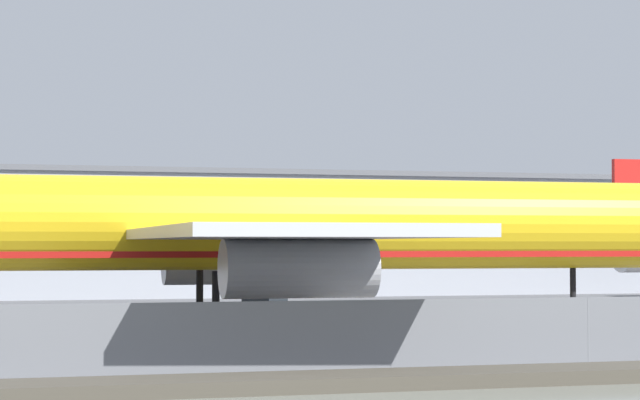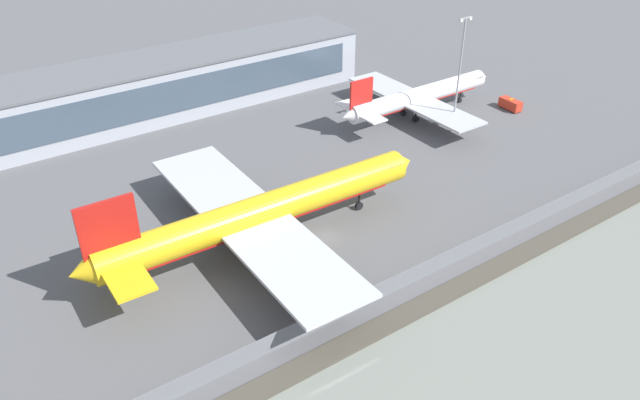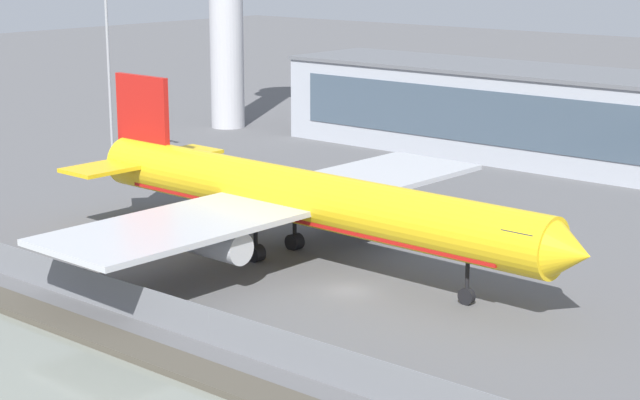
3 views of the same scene
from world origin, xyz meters
TOP-DOWN VIEW (x-y plane):
  - ground_plane at (0.00, 0.00)m, footprint 500.00×500.00m
  - shoreline_seawall at (0.00, -20.50)m, footprint 320.00×3.00m
  - perimeter_fence at (0.00, -16.00)m, footprint 280.00×0.10m
  - cargo_jet_yellow at (-9.16, 3.67)m, footprint 56.14×48.38m
  - baggage_tug at (-4.24, 22.39)m, footprint 2.73×3.57m
  - terminal_building at (-3.58, 59.19)m, footprint 98.23×16.81m
  - apron_light_mast_apron_east at (-51.32, 16.76)m, footprint 3.20×0.40m

SIDE VIEW (x-z plane):
  - ground_plane at x=0.00m, z-range 0.00..0.00m
  - shoreline_seawall at x=0.00m, z-range 0.00..0.50m
  - baggage_tug at x=-4.24m, z-range -0.09..1.71m
  - perimeter_fence at x=0.00m, z-range 0.00..2.79m
  - cargo_jet_yellow at x=-9.16m, z-range -1.80..13.41m
  - terminal_building at x=-3.58m, z-range 0.01..11.99m
  - apron_light_mast_apron_east at x=-51.32m, z-range 1.29..23.71m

